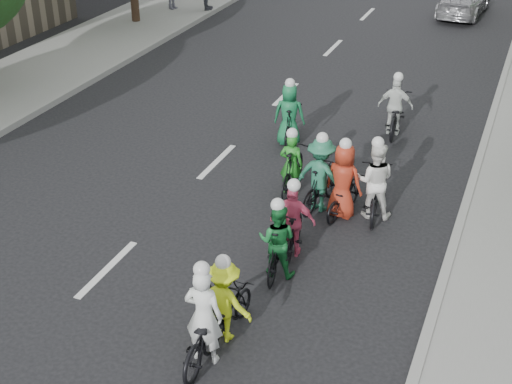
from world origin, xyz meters
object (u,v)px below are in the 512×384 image
Objects in this scene: cyclist_1 at (278,244)px; cyclist_3 at (294,226)px; cyclist_4 at (343,188)px; cyclist_0 at (206,326)px; follow_car_lead at (464,1)px; cyclist_6 at (374,187)px; cyclist_7 at (321,179)px; cyclist_8 at (395,112)px; cyclist_2 at (225,307)px; cyclist_9 at (290,119)px; cyclist_5 at (292,168)px.

cyclist_1 is 1.06× the size of cyclist_3.
cyclist_3 is at bearing 84.35° from cyclist_4.
cyclist_1 is (0.23, 2.62, 0.01)m from cyclist_0.
cyclist_4 is 17.65m from follow_car_lead.
cyclist_6 reaches higher than cyclist_7.
cyclist_8 is at bearing 93.53° from follow_car_lead.
cyclist_0 is 0.57m from cyclist_2.
cyclist_0 is 1.12× the size of cyclist_9.
cyclist_0 is at bearing 79.28° from cyclist_8.
cyclist_5 is 0.95× the size of cyclist_6.
cyclist_1 is 0.95× the size of cyclist_5.
cyclist_1 is 7.27m from cyclist_8.
cyclist_8 is 12.94m from follow_car_lead.
cyclist_7 is 17.57m from follow_car_lead.
cyclist_8 reaches higher than follow_car_lead.
cyclist_1 reaches higher than follow_car_lead.
cyclist_3 is at bearing 51.53° from cyclist_6.
cyclist_6 is at bearing 125.67° from cyclist_9.
cyclist_4 is at bearing 93.24° from follow_car_lead.
cyclist_4 is at bearing 12.18° from cyclist_6.
cyclist_3 is 0.94× the size of cyclist_9.
cyclist_2 is 5.18m from cyclist_5.
cyclist_7 is (-1.14, -0.17, 0.05)m from cyclist_6.
cyclist_8 is (0.77, 9.30, 0.00)m from cyclist_2.
cyclist_8 reaches higher than cyclist_1.
cyclist_2 is 0.88× the size of cyclist_5.
cyclist_7 reaches higher than cyclist_2.
cyclist_3 is 6.55m from cyclist_8.
cyclist_6 reaches higher than cyclist_8.
follow_car_lead is (2.40, 14.61, -0.06)m from cyclist_9.
cyclist_3 is 0.92× the size of cyclist_4.
cyclist_5 is at bearing 65.18° from cyclist_8.
cyclist_3 is at bearing -101.68° from cyclist_1.
cyclist_9 is (-1.54, 8.19, 0.05)m from cyclist_0.
cyclist_1 is at bearing -89.29° from cyclist_2.
cyclist_3 is at bearing 99.85° from cyclist_9.
cyclist_0 is 1.09× the size of cyclist_4.
cyclist_0 is at bearing 90.73° from cyclist_4.
cyclist_4 is 1.00× the size of cyclist_7.
cyclist_0 is at bearing 89.94° from cyclist_9.
cyclist_3 is 0.90× the size of cyclist_5.
cyclist_6 reaches higher than cyclist_9.
cyclist_7 is 0.92× the size of cyclist_8.
cyclist_1 is 0.72m from cyclist_3.
cyclist_7 is (-0.05, 1.91, 0.10)m from cyclist_3.
cyclist_0 reaches higher than cyclist_1.
cyclist_2 is at bearing 79.45° from cyclist_8.
cyclist_8 is (0.62, 4.62, -0.11)m from cyclist_7.
cyclist_2 is 0.40× the size of follow_car_lead.
cyclist_2 is at bearing 91.25° from cyclist_9.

